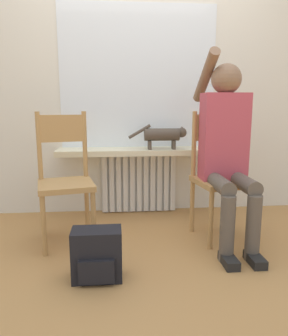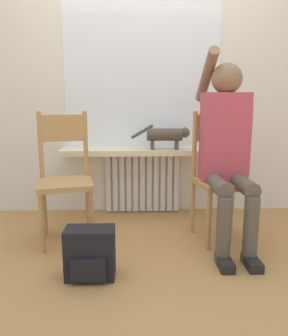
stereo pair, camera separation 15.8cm
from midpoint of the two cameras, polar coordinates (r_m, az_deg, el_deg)
name	(u,v)px [view 1 (the left image)]	position (r m, az deg, el deg)	size (l,w,h in m)	color
ground_plane	(152,267)	(2.24, -0.70, -16.83)	(12.00, 12.00, 0.00)	#B27F47
wall_with_window	(138,72)	(3.23, -2.53, 16.36)	(7.00, 0.06, 2.70)	silver
radiator	(139,182)	(3.22, -2.31, -2.48)	(0.73, 0.08, 0.59)	silver
windowsill	(140,151)	(3.06, -2.25, 2.93)	(1.52, 0.32, 0.05)	beige
window_glass	(138,77)	(3.19, -2.49, 15.53)	(1.46, 0.01, 1.31)	white
chair_left	(65,177)	(2.56, -15.33, -1.62)	(0.47, 0.47, 1.00)	#B2844C
chair_right	(220,174)	(2.63, 11.41, -1.12)	(0.46, 0.46, 1.00)	#B2844C
person	(227,144)	(2.49, 12.51, 4.12)	(0.36, 0.97, 1.45)	brown
cat	(164,135)	(3.00, 1.98, 5.81)	(0.54, 0.11, 0.23)	#4C4238
backpack	(97,255)	(2.07, -10.44, -14.71)	(0.30, 0.20, 0.31)	black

